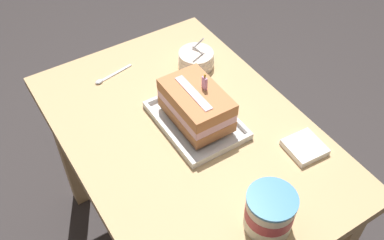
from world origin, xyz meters
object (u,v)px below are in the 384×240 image
at_px(birthday_cake, 196,105).
at_px(serving_spoon_near_tray, 106,78).
at_px(bowl_stack, 196,59).
at_px(ice_cream_tub, 270,211).
at_px(napkin_pile, 305,147).
at_px(foil_tray, 196,121).

distance_m(birthday_cake, serving_spoon_near_tray, 0.38).
bearing_deg(bowl_stack, ice_cream_tub, -16.58).
xyz_separation_m(bowl_stack, serving_spoon_near_tray, (-0.10, -0.30, -0.02)).
bearing_deg(napkin_pile, bowl_stack, -173.26).
xyz_separation_m(foil_tray, bowl_stack, (-0.24, 0.15, 0.02)).
bearing_deg(serving_spoon_near_tray, birthday_cake, 23.52).
height_order(serving_spoon_near_tray, napkin_pile, napkin_pile).
xyz_separation_m(foil_tray, ice_cream_tub, (0.40, -0.04, 0.05)).
bearing_deg(ice_cream_tub, serving_spoon_near_tray, -171.50).
distance_m(foil_tray, ice_cream_tub, 0.41).
height_order(bowl_stack, ice_cream_tub, ice_cream_tub).
relative_size(serving_spoon_near_tray, napkin_pile, 1.35).
distance_m(ice_cream_tub, napkin_pile, 0.29).
height_order(birthday_cake, napkin_pile, birthday_cake).
height_order(bowl_stack, napkin_pile, bowl_stack).
xyz_separation_m(birthday_cake, serving_spoon_near_tray, (-0.34, -0.15, -0.07)).
bearing_deg(bowl_stack, napkin_pile, 6.74).
bearing_deg(napkin_pile, birthday_cake, -141.25).
distance_m(serving_spoon_near_tray, napkin_pile, 0.70).
xyz_separation_m(foil_tray, serving_spoon_near_tray, (-0.34, -0.15, -0.00)).
height_order(ice_cream_tub, napkin_pile, ice_cream_tub).
relative_size(ice_cream_tub, napkin_pile, 1.14).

